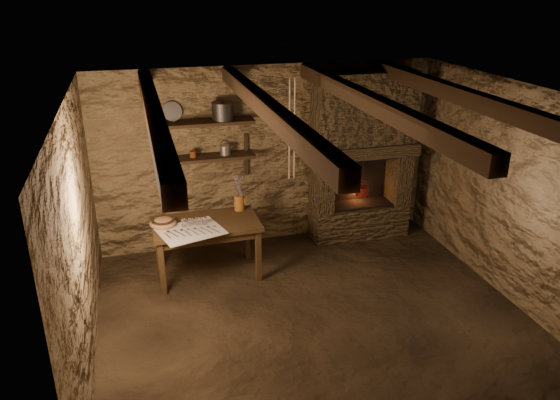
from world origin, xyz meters
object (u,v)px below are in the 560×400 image
object	(u,v)px
wooden_bowl	(163,223)
red_pot	(362,190)
stoneware_jug	(239,196)
iron_stockpot	(223,112)
work_table	(207,247)

from	to	relation	value
wooden_bowl	red_pot	xyz separation A→B (m)	(2.72, 0.52, -0.06)
wooden_bowl	stoneware_jug	bearing A→B (deg)	13.74
wooden_bowl	iron_stockpot	xyz separation A→B (m)	(0.86, 0.64, 1.12)
wooden_bowl	iron_stockpot	distance (m)	1.54
work_table	iron_stockpot	distance (m)	1.66
stoneware_jug	iron_stockpot	world-z (taller)	iron_stockpot
wooden_bowl	red_pot	distance (m)	2.77
work_table	wooden_bowl	xyz separation A→B (m)	(-0.49, 0.02, 0.37)
stoneware_jug	wooden_bowl	world-z (taller)	stoneware_jug
wooden_bowl	red_pot	size ratio (longest dim) A/B	0.58
stoneware_jug	iron_stockpot	distance (m)	1.05
iron_stockpot	red_pot	bearing A→B (deg)	-3.69
stoneware_jug	red_pot	xyz separation A→B (m)	(1.77, 0.28, -0.22)
iron_stockpot	wooden_bowl	bearing A→B (deg)	-143.30
iron_stockpot	red_pot	distance (m)	2.21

